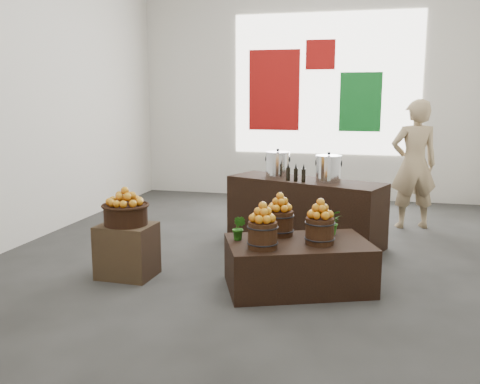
% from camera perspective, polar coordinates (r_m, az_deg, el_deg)
% --- Properties ---
extents(ground, '(7.00, 7.00, 0.00)m').
position_cam_1_polar(ground, '(6.38, 3.05, -6.28)').
color(ground, '#393937').
rests_on(ground, ground).
extents(back_wall, '(6.00, 0.04, 4.00)m').
position_cam_1_polar(back_wall, '(9.57, 7.30, 11.31)').
color(back_wall, beige).
rests_on(back_wall, ground).
extents(back_opening, '(3.20, 0.02, 2.40)m').
position_cam_1_polar(back_opening, '(9.52, 9.12, 11.28)').
color(back_opening, white).
rests_on(back_opening, back_wall).
extents(deco_red_left, '(0.90, 0.04, 1.40)m').
position_cam_1_polar(deco_red_left, '(9.64, 3.66, 10.77)').
color(deco_red_left, '#960D0B').
rests_on(deco_red_left, back_wall).
extents(deco_green_right, '(0.70, 0.04, 1.00)m').
position_cam_1_polar(deco_green_right, '(9.48, 12.72, 9.34)').
color(deco_green_right, '#0F6520').
rests_on(deco_green_right, back_wall).
extents(deco_red_upper, '(0.50, 0.04, 0.50)m').
position_cam_1_polar(deco_red_upper, '(9.54, 8.58, 14.29)').
color(deco_red_upper, '#960D0B').
rests_on(deco_red_upper, back_wall).
extents(crate, '(0.56, 0.46, 0.54)m').
position_cam_1_polar(crate, '(5.55, -11.94, -6.13)').
color(crate, '#493922').
rests_on(crate, ground).
extents(wicker_basket, '(0.43, 0.43, 0.20)m').
position_cam_1_polar(wicker_basket, '(5.46, -12.09, -2.41)').
color(wicker_basket, black).
rests_on(wicker_basket, crate).
extents(apples_in_basket, '(0.34, 0.34, 0.18)m').
position_cam_1_polar(apples_in_basket, '(5.42, -12.16, -0.46)').
color(apples_in_basket, '#9E0A05').
rests_on(apples_in_basket, wicker_basket).
extents(display_table, '(1.53, 1.25, 0.46)m').
position_cam_1_polar(display_table, '(5.16, 6.21, -7.72)').
color(display_table, black).
rests_on(display_table, ground).
extents(apple_bucket_front_left, '(0.27, 0.27, 0.24)m').
position_cam_1_polar(apple_bucket_front_left, '(4.81, 2.42, -4.63)').
color(apple_bucket_front_left, '#361C0E').
rests_on(apple_bucket_front_left, display_table).
extents(apples_in_bucket_front_left, '(0.20, 0.20, 0.18)m').
position_cam_1_polar(apples_in_bucket_front_left, '(4.76, 2.44, -2.17)').
color(apples_in_bucket_front_left, '#9E0A05').
rests_on(apples_in_bucket_front_left, apple_bucket_front_left).
extents(apple_bucket_front_right, '(0.27, 0.27, 0.24)m').
position_cam_1_polar(apple_bucket_front_right, '(5.01, 8.50, -4.13)').
color(apple_bucket_front_right, '#361C0E').
rests_on(apple_bucket_front_right, display_table).
extents(apples_in_bucket_front_right, '(0.20, 0.20, 0.18)m').
position_cam_1_polar(apples_in_bucket_front_right, '(4.96, 8.56, -1.76)').
color(apples_in_bucket_front_right, '#9E0A05').
rests_on(apples_in_bucket_front_right, apple_bucket_front_right).
extents(apple_bucket_rear, '(0.27, 0.27, 0.24)m').
position_cam_1_polar(apple_bucket_rear, '(5.26, 4.25, -3.34)').
color(apple_bucket_rear, '#361C0E').
rests_on(apple_bucket_rear, display_table).
extents(apples_in_bucket_rear, '(0.20, 0.20, 0.18)m').
position_cam_1_polar(apples_in_bucket_rear, '(5.21, 4.28, -1.08)').
color(apples_in_bucket_rear, '#9E0A05').
rests_on(apples_in_bucket_rear, apple_bucket_rear).
extents(herb_garnish_right, '(0.26, 0.23, 0.26)m').
position_cam_1_polar(herb_garnish_right, '(5.34, 9.70, -3.15)').
color(herb_garnish_right, '#1E5712').
rests_on(herb_garnish_right, display_table).
extents(herb_garnish_left, '(0.16, 0.14, 0.24)m').
position_cam_1_polar(herb_garnish_left, '(5.07, -0.11, -3.85)').
color(herb_garnish_left, '#1E5712').
rests_on(herb_garnish_left, display_table).
extents(counter, '(2.04, 1.27, 0.80)m').
position_cam_1_polar(counter, '(6.69, 6.90, -2.03)').
color(counter, black).
rests_on(counter, ground).
extents(stock_pot_left, '(0.30, 0.30, 0.30)m').
position_cam_1_polar(stock_pot_left, '(6.79, 4.04, 2.89)').
color(stock_pot_left, silver).
rests_on(stock_pot_left, counter).
extents(stock_pot_center, '(0.30, 0.30, 0.30)m').
position_cam_1_polar(stock_pot_center, '(6.46, 9.42, 2.40)').
color(stock_pot_center, silver).
rests_on(stock_pot_center, counter).
extents(oil_cruets, '(0.22, 0.13, 0.22)m').
position_cam_1_polar(oil_cruets, '(6.44, 6.18, 2.09)').
color(oil_cruets, black).
rests_on(oil_cruets, counter).
extents(shopper, '(0.74, 0.59, 1.77)m').
position_cam_1_polar(shopper, '(7.68, 18.05, 2.81)').
color(shopper, '#9E8661').
rests_on(shopper, ground).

